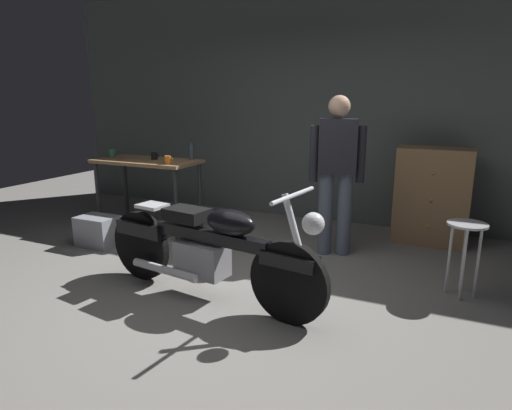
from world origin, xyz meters
TOP-DOWN VIEW (x-y plane):
  - ground_plane at (0.00, 0.00)m, footprint 12.00×12.00m
  - back_wall at (0.00, 2.80)m, footprint 8.00×0.12m
  - workbench at (-1.83, 1.36)m, footprint 1.30×0.64m
  - motorcycle at (-0.14, -0.05)m, footprint 2.18×0.64m
  - person_standing at (0.53, 1.46)m, footprint 0.55×0.32m
  - shop_stool at (1.79, 0.89)m, footprint 0.32×0.32m
  - wooden_dresser at (1.44, 2.30)m, footprint 0.80×0.47m
  - storage_bin at (-1.98, 0.61)m, footprint 0.44×0.32m
  - mug_green_speckled at (-2.38, 1.36)m, footprint 0.12×0.09m
  - mug_black_matte at (-1.75, 1.41)m, footprint 0.11×0.08m
  - mug_orange_travel at (-1.36, 1.15)m, footprint 0.11×0.08m
  - bottle at (-1.33, 1.59)m, footprint 0.06×0.06m

SIDE VIEW (x-z plane):
  - ground_plane at x=0.00m, z-range 0.00..0.00m
  - storage_bin at x=-1.98m, z-range 0.00..0.34m
  - motorcycle at x=-0.14m, z-range -0.05..0.95m
  - shop_stool at x=1.79m, z-range 0.18..0.82m
  - wooden_dresser at x=1.44m, z-range 0.00..1.10m
  - workbench at x=-1.83m, z-range 0.34..1.24m
  - person_standing at x=0.53m, z-range 0.09..1.76m
  - mug_black_matte at x=-1.75m, z-range 0.90..0.99m
  - mug_orange_travel at x=-1.36m, z-range 0.90..1.00m
  - mug_green_speckled at x=-2.38m, z-range 0.90..1.00m
  - bottle at x=-1.33m, z-range 0.88..1.12m
  - back_wall at x=0.00m, z-range 0.00..3.10m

